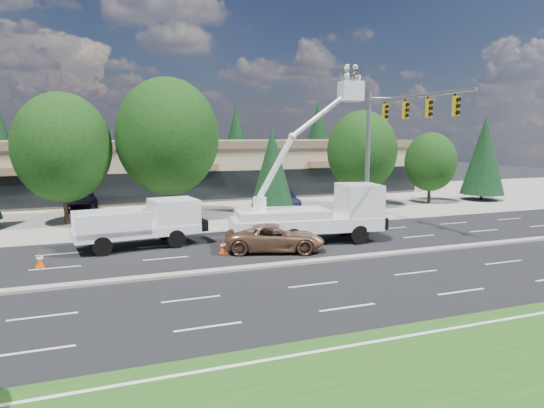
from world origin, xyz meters
name	(u,v)px	position (x,y,z in m)	size (l,w,h in m)	color
ground	(284,265)	(0.00, 0.00, 0.00)	(140.00, 140.00, 0.00)	black
concrete_apron	(197,207)	(0.00, 20.00, 0.01)	(140.00, 22.00, 0.01)	gray
road_median	(284,264)	(0.00, 0.00, 0.06)	(120.00, 0.55, 0.12)	gray
strip_mall	(176,166)	(0.00, 29.97, 2.83)	(50.40, 15.40, 5.50)	tan
tree_front_c	(62,148)	(-10.00, 15.00, 5.21)	(6.41, 6.41, 8.89)	#332114
tree_front_d	(168,137)	(-3.00, 15.00, 5.93)	(7.30, 7.30, 10.12)	#332114
tree_front_e	(272,167)	(5.00, 15.00, 3.55)	(3.36, 3.36, 6.63)	#332114
tree_front_f	(362,151)	(13.00, 15.00, 4.72)	(5.82, 5.82, 8.07)	#332114
tree_front_g	(430,162)	(20.00, 15.00, 3.68)	(4.53, 4.53, 6.29)	#332114
tree_front_h	(484,156)	(26.00, 15.00, 4.16)	(3.93, 3.93, 7.75)	#332114
tree_back_b	(127,142)	(-4.00, 42.00, 5.15)	(4.87, 4.87, 9.60)	#332114
tree_back_c	(236,141)	(10.00, 42.00, 5.33)	(5.04, 5.04, 9.93)	#332114
tree_back_d	(318,137)	(22.00, 42.00, 5.83)	(5.51, 5.51, 10.86)	#332114
signal_mast	(386,135)	(10.03, 7.04, 6.06)	(2.76, 10.16, 9.00)	gray
utility_pickup	(146,228)	(-5.62, 6.26, 1.03)	(6.80, 3.23, 2.51)	white
bucket_truck	(320,205)	(3.80, 4.09, 2.10)	(8.77, 3.66, 9.91)	white
traffic_cone_a	(40,260)	(-10.66, 3.63, 0.34)	(0.40, 0.40, 0.70)	#FF4408
traffic_cone_b	(223,247)	(-2.07, 3.26, 0.34)	(0.40, 0.40, 0.70)	#FF4408
traffic_cone_c	(278,238)	(1.36, 4.27, 0.34)	(0.40, 0.40, 0.70)	#FF4408
minivan	(275,238)	(0.59, 2.80, 0.72)	(2.38, 5.16, 1.43)	#8A5F42
parked_car_west	(83,201)	(-9.01, 21.00, 0.80)	(1.89, 4.71, 1.60)	black
parked_car_east	(284,200)	(6.56, 16.40, 0.72)	(1.52, 4.37, 1.44)	black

